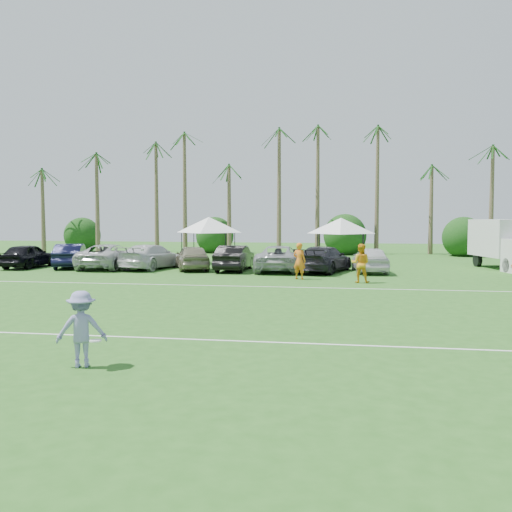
# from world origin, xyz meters

# --- Properties ---
(ground) EXTENTS (120.00, 120.00, 0.00)m
(ground) POSITION_xyz_m (0.00, 0.00, 0.00)
(ground) COLOR #275A1B
(ground) RESTS_ON ground
(field_lines) EXTENTS (80.00, 12.10, 0.01)m
(field_lines) POSITION_xyz_m (0.00, 8.00, 0.01)
(field_lines) COLOR white
(field_lines) RESTS_ON ground
(palm_tree_0) EXTENTS (2.40, 2.40, 8.90)m
(palm_tree_0) POSITION_xyz_m (-22.00, 38.00, 7.48)
(palm_tree_0) COLOR brown
(palm_tree_0) RESTS_ON ground
(palm_tree_1) EXTENTS (2.40, 2.40, 9.90)m
(palm_tree_1) POSITION_xyz_m (-17.00, 38.00, 8.35)
(palm_tree_1) COLOR brown
(palm_tree_1) RESTS_ON ground
(palm_tree_2) EXTENTS (2.40, 2.40, 10.90)m
(palm_tree_2) POSITION_xyz_m (-12.00, 38.00, 9.21)
(palm_tree_2) COLOR brown
(palm_tree_2) RESTS_ON ground
(palm_tree_3) EXTENTS (2.40, 2.40, 11.90)m
(palm_tree_3) POSITION_xyz_m (-8.00, 38.00, 10.06)
(palm_tree_3) COLOR brown
(palm_tree_3) RESTS_ON ground
(palm_tree_4) EXTENTS (2.40, 2.40, 8.90)m
(palm_tree_4) POSITION_xyz_m (-4.00, 38.00, 7.48)
(palm_tree_4) COLOR brown
(palm_tree_4) RESTS_ON ground
(palm_tree_5) EXTENTS (2.40, 2.40, 9.90)m
(palm_tree_5) POSITION_xyz_m (0.00, 38.00, 8.35)
(palm_tree_5) COLOR brown
(palm_tree_5) RESTS_ON ground
(palm_tree_6) EXTENTS (2.40, 2.40, 10.90)m
(palm_tree_6) POSITION_xyz_m (4.00, 38.00, 9.21)
(palm_tree_6) COLOR brown
(palm_tree_6) RESTS_ON ground
(palm_tree_7) EXTENTS (2.40, 2.40, 11.90)m
(palm_tree_7) POSITION_xyz_m (8.00, 38.00, 10.06)
(palm_tree_7) COLOR brown
(palm_tree_7) RESTS_ON ground
(palm_tree_8) EXTENTS (2.40, 2.40, 8.90)m
(palm_tree_8) POSITION_xyz_m (13.00, 38.00, 7.48)
(palm_tree_8) COLOR brown
(palm_tree_8) RESTS_ON ground
(palm_tree_9) EXTENTS (2.40, 2.40, 9.90)m
(palm_tree_9) POSITION_xyz_m (18.00, 38.00, 8.35)
(palm_tree_9) COLOR brown
(palm_tree_9) RESTS_ON ground
(bush_tree_0) EXTENTS (4.00, 4.00, 4.00)m
(bush_tree_0) POSITION_xyz_m (-19.00, 39.00, 1.80)
(bush_tree_0) COLOR brown
(bush_tree_0) RESTS_ON ground
(bush_tree_1) EXTENTS (4.00, 4.00, 4.00)m
(bush_tree_1) POSITION_xyz_m (-6.00, 39.00, 1.80)
(bush_tree_1) COLOR brown
(bush_tree_1) RESTS_ON ground
(bush_tree_2) EXTENTS (4.00, 4.00, 4.00)m
(bush_tree_2) POSITION_xyz_m (6.00, 39.00, 1.80)
(bush_tree_2) COLOR brown
(bush_tree_2) RESTS_ON ground
(bush_tree_3) EXTENTS (4.00, 4.00, 4.00)m
(bush_tree_3) POSITION_xyz_m (16.00, 39.00, 1.80)
(bush_tree_3) COLOR brown
(bush_tree_3) RESTS_ON ground
(sideline_player_a) EXTENTS (0.85, 0.70, 1.99)m
(sideline_player_a) POSITION_xyz_m (3.78, 17.59, 0.99)
(sideline_player_a) COLOR orange
(sideline_player_a) RESTS_ON ground
(sideline_player_b) EXTENTS (1.07, 0.89, 1.99)m
(sideline_player_b) POSITION_xyz_m (7.01, 16.49, 1.00)
(sideline_player_b) COLOR orange
(sideline_player_b) RESTS_ON ground
(box_truck) EXTENTS (3.68, 6.55, 3.19)m
(box_truck) POSITION_xyz_m (16.38, 25.64, 1.71)
(box_truck) COLOR silver
(box_truck) RESTS_ON ground
(canopy_tent_left) EXTENTS (4.82, 4.82, 3.91)m
(canopy_tent_left) POSITION_xyz_m (-3.61, 26.99, 3.35)
(canopy_tent_left) COLOR black
(canopy_tent_left) RESTS_ON ground
(canopy_tent_right) EXTENTS (4.74, 4.74, 3.84)m
(canopy_tent_right) POSITION_xyz_m (5.82, 27.38, 3.29)
(canopy_tent_right) COLOR black
(canopy_tent_right) RESTS_ON ground
(frisbee_player) EXTENTS (1.28, 1.01, 1.73)m
(frisbee_player) POSITION_xyz_m (0.51, -1.15, 0.86)
(frisbee_player) COLOR #8080B6
(frisbee_player) RESTS_ON ground
(parked_car_0) EXTENTS (1.95, 4.70, 1.59)m
(parked_car_0) POSITION_xyz_m (-14.55, 21.54, 0.80)
(parked_car_0) COLOR black
(parked_car_0) RESTS_ON ground
(parked_car_1) EXTENTS (3.12, 5.12, 1.59)m
(parked_car_1) POSITION_xyz_m (-11.77, 22.08, 0.80)
(parked_car_1) COLOR black
(parked_car_1) RESTS_ON ground
(parked_car_2) EXTENTS (2.65, 5.74, 1.59)m
(parked_car_2) POSITION_xyz_m (-8.99, 21.90, 0.80)
(parked_car_2) COLOR #B4B4B4
(parked_car_2) RESTS_ON ground
(parked_car_3) EXTENTS (3.25, 5.82, 1.59)m
(parked_car_3) POSITION_xyz_m (-6.21, 22.08, 0.80)
(parked_car_3) COLOR silver
(parked_car_3) RESTS_ON ground
(parked_car_4) EXTENTS (3.51, 5.04, 1.59)m
(parked_car_4) POSITION_xyz_m (-3.43, 21.89, 0.80)
(parked_car_4) COLOR gray
(parked_car_4) RESTS_ON ground
(parked_car_5) EXTENTS (1.74, 4.85, 1.59)m
(parked_car_5) POSITION_xyz_m (-0.66, 21.76, 0.80)
(parked_car_5) COLOR black
(parked_car_5) RESTS_ON ground
(parked_car_6) EXTENTS (2.91, 5.85, 1.59)m
(parked_car_6) POSITION_xyz_m (2.12, 21.88, 0.80)
(parked_car_6) COLOR #9FA2A4
(parked_car_6) RESTS_ON ground
(parked_car_7) EXTENTS (3.64, 5.89, 1.59)m
(parked_car_7) POSITION_xyz_m (4.90, 21.69, 0.80)
(parked_car_7) COLOR black
(parked_car_7) RESTS_ON ground
(parked_car_8) EXTENTS (2.35, 4.84, 1.59)m
(parked_car_8) POSITION_xyz_m (7.68, 22.00, 0.80)
(parked_car_8) COLOR silver
(parked_car_8) RESTS_ON ground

